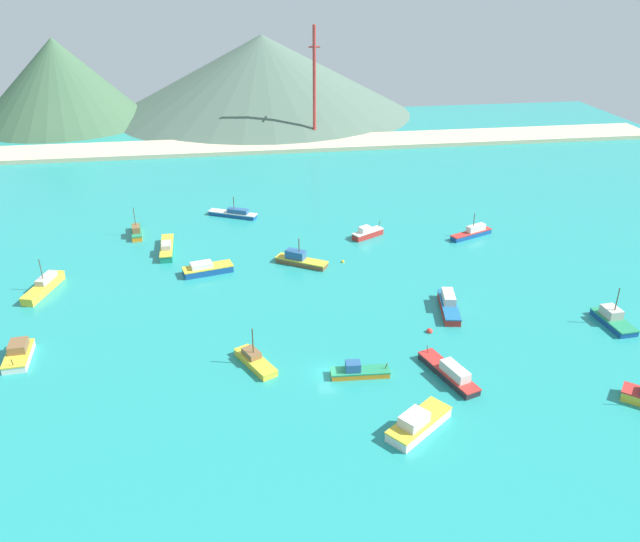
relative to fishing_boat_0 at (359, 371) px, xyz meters
The scene contains 22 objects.
ground 31.47m from the fishing_boat_0, 97.47° to the left, with size 260.00×280.00×0.50m.
fishing_boat_0 is the anchor object (origin of this frame).
fishing_boat_1 53.68m from the fishing_boat_0, 122.03° to the left, with size 2.65×11.20×2.39m.
fishing_boat_2 65.15m from the fishing_boat_0, 122.71° to the left, with size 3.03×7.88×6.20m.
fishing_boat_3 12.32m from the fishing_boat_0, 10.99° to the right, with size 5.72×11.19×2.40m.
fishing_boat_4 48.05m from the fishing_boat_0, 166.72° to the left, with size 3.71×7.44×2.37m.
fishing_boat_5 36.45m from the fishing_boat_0, 95.77° to the left, with size 9.72×7.45×5.14m.
fishing_boat_6 42.48m from the fishing_boat_0, 10.24° to the left, with size 3.65×8.22×6.24m.
fishing_boat_7 23.80m from the fishing_boat_0, 40.76° to the left, with size 4.40×10.43×2.59m.
fishing_boat_8 40.68m from the fishing_boat_0, 120.63° to the left, with size 9.35×5.00×2.22m.
fishing_boat_9 54.98m from the fishing_boat_0, 53.33° to the left, with size 9.77×5.54×5.04m.
fishing_boat_10 12.86m from the fishing_boat_0, 68.20° to the right, with size 9.41×8.30×2.80m.
fishing_boat_11 57.82m from the fishing_boat_0, 146.36° to the left, with size 5.19×11.05×5.94m.
fishing_boat_12 14.59m from the fishing_boat_0, 161.28° to the left, with size 5.86×8.41×5.74m.
fishing_boat_13 48.37m from the fishing_boat_0, 76.26° to the left, with size 7.13×5.28×2.79m.
fishing_boat_15 64.50m from the fishing_boat_0, 103.56° to the left, with size 10.84×6.86×4.65m.
buoy_0 16.02m from the fishing_boat_0, 36.03° to the left, with size 0.95×0.95×0.95m.
buoy_1 36.14m from the fishing_boat_0, 83.02° to the left, with size 0.61×0.61×0.61m.
beach_strip 120.07m from the fishing_boat_0, 91.95° to the left, with size 247.00×16.61×1.20m, color beige.
hill_west 178.59m from the fishing_boat_0, 113.51° to the left, with size 58.45×58.45×28.13m.
hill_central 169.75m from the fishing_boat_0, 90.35° to the left, with size 108.30×108.30×27.44m.
radio_tower 126.25m from the fishing_boat_0, 84.67° to the left, with size 3.42×2.74×34.25m.
Camera 1 is at (-11.64, -70.78, 50.76)m, focal length 35.57 mm.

